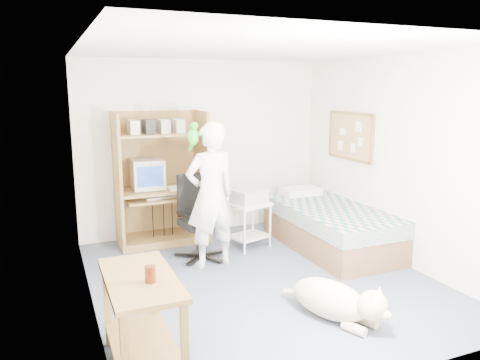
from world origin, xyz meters
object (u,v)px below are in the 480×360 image
at_px(bed, 329,227).
at_px(printer_cart, 249,218).
at_px(computer_hutch, 161,184).
at_px(office_chair, 199,229).
at_px(dog, 336,300).
at_px(person, 211,195).
at_px(side_desk, 142,309).

distance_m(bed, printer_cart, 1.08).
height_order(computer_hutch, office_chair, computer_hutch).
height_order(computer_hutch, bed, computer_hutch).
bearing_deg(dog, computer_hutch, 85.81).
xyz_separation_m(person, dog, (0.61, -1.72, -0.67)).
distance_m(computer_hutch, side_desk, 3.08).
bearing_deg(office_chair, dog, -79.39).
bearing_deg(person, dog, 101.90).
distance_m(person, dog, 1.95).
bearing_deg(office_chair, computer_hutch, 101.22).
xyz_separation_m(computer_hutch, office_chair, (0.28, -0.81, -0.45)).
relative_size(bed, side_desk, 2.02).
height_order(bed, dog, bed).
distance_m(office_chair, dog, 2.14).
xyz_separation_m(bed, person, (-1.67, 0.00, 0.58)).
bearing_deg(side_desk, office_chair, 62.09).
relative_size(computer_hutch, side_desk, 1.80).
relative_size(dog, printer_cart, 1.81).
bearing_deg(bed, person, 179.86).
height_order(side_desk, printer_cart, side_desk).
xyz_separation_m(side_desk, person, (1.18, 1.82, 0.37)).
relative_size(computer_hutch, bed, 0.89).
height_order(bed, side_desk, side_desk).
bearing_deg(person, computer_hutch, -80.97).
height_order(office_chair, printer_cart, office_chair).
bearing_deg(bed, side_desk, -147.50).
bearing_deg(bed, dog, -121.58).
height_order(bed, person, person).
xyz_separation_m(computer_hutch, side_desk, (-0.85, -2.94, -0.33)).
bearing_deg(office_chair, side_desk, -125.52).
relative_size(bed, printer_cart, 3.31).
xyz_separation_m(person, printer_cart, (0.68, 0.42, -0.46)).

